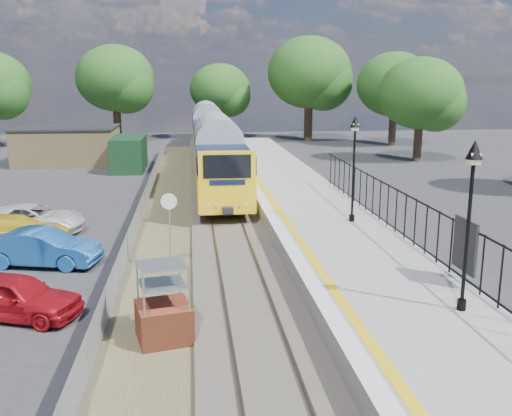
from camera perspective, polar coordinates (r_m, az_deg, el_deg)
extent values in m
plane|color=#2D2D30|center=(19.08, -1.13, -8.74)|extent=(120.00, 120.00, 0.00)
cube|color=#473F38|center=(28.58, -3.03, -1.23)|extent=(3.40, 80.00, 0.20)
cube|color=#4C472D|center=(26.64, -9.00, -2.57)|extent=(2.60, 70.00, 0.06)
cube|color=brown|center=(28.51, -4.48, -1.04)|extent=(0.07, 80.00, 0.14)
cube|color=brown|center=(28.60, -1.59, -0.96)|extent=(0.07, 80.00, 0.14)
cube|color=gray|center=(27.14, 6.11, -1.28)|extent=(5.00, 70.00, 0.90)
cube|color=silver|center=(26.64, 1.41, -0.47)|extent=(0.50, 70.00, 0.01)
cube|color=yellow|center=(26.71, 2.47, -0.44)|extent=(0.30, 70.00, 0.01)
cylinder|color=black|center=(16.54, 19.86, -9.08)|extent=(0.24, 0.24, 0.30)
cylinder|color=black|center=(15.97, 20.36, -2.89)|extent=(0.10, 0.10, 3.70)
cube|color=black|center=(15.59, 20.91, 4.03)|extent=(0.08, 0.08, 0.30)
cube|color=beige|center=(15.57, 20.96, 4.65)|extent=(0.26, 0.26, 0.30)
cone|color=black|center=(15.54, 21.02, 5.49)|extent=(0.44, 0.44, 0.50)
cylinder|color=black|center=(25.39, 9.55, -0.97)|extent=(0.24, 0.24, 0.30)
cylinder|color=black|center=(25.02, 9.70, 3.15)|extent=(0.10, 0.10, 3.70)
cube|color=black|center=(24.78, 9.87, 7.60)|extent=(0.08, 0.08, 0.30)
cube|color=beige|center=(24.76, 9.89, 7.99)|extent=(0.26, 0.26, 0.30)
cone|color=black|center=(24.75, 9.91, 8.52)|extent=(0.44, 0.44, 0.50)
cube|color=black|center=(22.22, 15.28, 1.03)|extent=(0.05, 26.00, 0.05)
cube|color=black|center=(18.34, 20.18, -3.51)|extent=(0.08, 1.40, 1.60)
cube|color=tan|center=(51.05, -18.30, 5.91)|extent=(8.00, 6.00, 3.00)
cube|color=black|center=(50.90, -18.42, 7.64)|extent=(8.20, 6.20, 0.15)
cube|color=#13361A|center=(46.29, -12.56, 5.36)|extent=(2.40, 6.00, 2.60)
cylinder|color=#332319|center=(68.39, -13.67, 8.12)|extent=(0.88, 0.88, 3.85)
ellipsoid|color=#1C4D19|center=(68.20, -13.91, 12.50)|extent=(8.80, 8.80, 7.48)
cylinder|color=#332319|center=(69.99, -3.57, 8.26)|extent=(0.72, 0.72, 3.15)
ellipsoid|color=#1C4D19|center=(69.79, -3.62, 11.76)|extent=(7.20, 7.20, 6.12)
cylinder|color=#332319|center=(67.27, 5.24, 8.50)|extent=(0.96, 0.96, 4.20)
ellipsoid|color=#1C4D19|center=(67.10, 5.34, 13.36)|extent=(9.60, 9.60, 8.16)
cylinder|color=#332319|center=(63.71, 13.47, 7.66)|extent=(0.80, 0.80, 3.50)
ellipsoid|color=#1C4D19|center=(63.50, 13.70, 11.93)|extent=(8.00, 8.00, 6.80)
cylinder|color=#332319|center=(51.86, 15.87, 6.25)|extent=(0.72, 0.72, 3.15)
ellipsoid|color=#1C4D19|center=(51.59, 16.16, 10.97)|extent=(7.20, 7.20, 6.12)
cube|color=yellow|center=(36.84, -3.91, 4.43)|extent=(2.80, 20.00, 1.90)
cube|color=#0E1634|center=(36.67, -3.94, 6.44)|extent=(2.82, 20.00, 0.90)
cube|color=black|center=(36.67, -3.94, 6.44)|extent=(2.82, 18.00, 0.70)
cube|color=black|center=(37.02, -3.88, 2.62)|extent=(2.00, 18.00, 0.45)
cube|color=yellow|center=(57.29, -4.90, 7.37)|extent=(2.80, 20.00, 1.90)
cube|color=#0E1634|center=(57.18, -4.93, 8.67)|extent=(2.82, 20.00, 0.90)
cube|color=black|center=(57.18, -4.93, 8.67)|extent=(2.82, 18.00, 0.70)
cube|color=black|center=(57.41, -4.88, 6.20)|extent=(2.00, 18.00, 0.45)
cube|color=black|center=(26.55, -2.90, 4.17)|extent=(2.24, 0.04, 1.10)
cube|color=brown|center=(15.95, -9.19, -11.29)|extent=(1.66, 1.66, 1.07)
cylinder|color=#999EA3|center=(21.32, -8.59, -2.80)|extent=(0.06, 0.06, 2.65)
cylinder|color=silver|center=(20.96, -8.71, 0.66)|extent=(0.60, 0.04, 0.59)
imported|color=#A60F18|center=(18.60, -22.90, -8.14)|extent=(4.28, 2.84, 1.35)
imported|color=#184D91|center=(23.26, -20.58, -3.75)|extent=(4.56, 2.46, 1.43)
imported|color=gold|center=(26.39, -22.79, -2.15)|extent=(4.62, 1.99, 1.33)
imported|color=silver|center=(28.38, -21.50, -1.04)|extent=(5.04, 2.78, 1.34)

